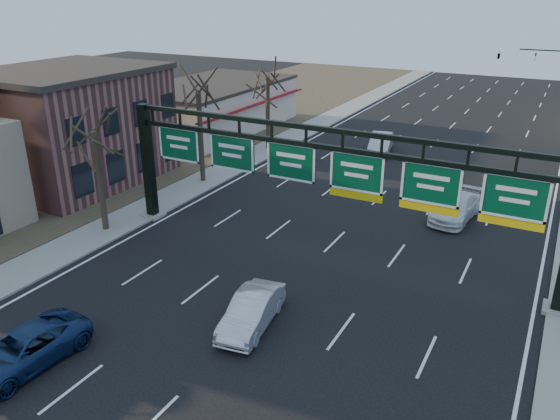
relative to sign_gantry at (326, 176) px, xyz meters
The scene contains 16 objects.
ground 9.24m from the sign_gantry, 91.15° to the right, with size 160.00×160.00×0.00m, color black.
sidewalk_left 18.24m from the sign_gantry, 137.20° to the left, with size 3.00×120.00×0.12m, color gray.
dirt_strip_left 28.25m from the sign_gantry, 154.50° to the left, with size 21.00×120.00×0.06m, color #473D2B.
lane_markings 12.86m from the sign_gantry, 90.76° to the left, with size 21.60×120.00×0.01m, color white.
sign_gantry is the anchor object (origin of this frame).
brick_block 21.87m from the sign_gantry, behind, with size 10.40×12.40×8.30m.
cream_strip 30.24m from the sign_gantry, 135.86° to the left, with size 10.90×18.40×4.70m.
tree_gantry 13.53m from the sign_gantry, 166.97° to the right, with size 3.60×3.60×8.48m.
tree_mid 15.08m from the sign_gantry, 151.63° to the left, with size 3.60×3.60×9.24m.
tree_far 21.57m from the sign_gantry, 127.32° to the left, with size 3.60×3.60×8.86m.
traffic_signal_mast 47.33m from the sign_gantry, 83.29° to the left, with size 10.16×0.54×7.00m.
car_blue_suv 15.78m from the sign_gantry, 114.96° to the right, with size 2.39×5.18×1.44m, color navy.
car_silver_sedan 8.41m from the sign_gantry, 90.46° to the right, with size 1.57×4.49×1.48m, color silver.
car_white_wagon 10.87m from the sign_gantry, 58.94° to the left, with size 2.13×5.24×1.52m, color white.
car_grey_far 15.57m from the sign_gantry, 58.20° to the left, with size 1.60×3.97×1.35m, color #424548.
car_silver_distant 21.52m from the sign_gantry, 100.11° to the left, with size 1.77×5.06×1.67m, color #BBBBC1.
Camera 1 is at (10.58, -16.49, 13.65)m, focal length 35.00 mm.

